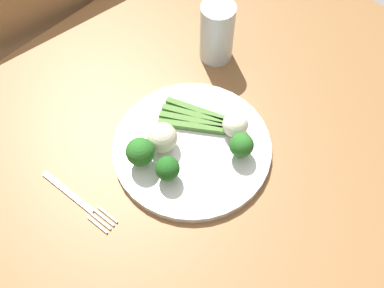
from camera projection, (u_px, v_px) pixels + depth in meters
The scene contains 11 objects.
dining_table at pixel (169, 208), 0.91m from camera, with size 1.30×0.90×0.77m.
chair at pixel (71, 58), 1.33m from camera, with size 0.45×0.45×0.87m.
plate at pixel (192, 148), 0.85m from camera, with size 0.29×0.29×0.01m, color white.
asparagus_bundle at pixel (194, 118), 0.87m from camera, with size 0.10×0.13×0.01m.
broccoli_front at pixel (140, 152), 0.80m from camera, with size 0.05×0.05×0.06m.
broccoli_front_left at pixel (168, 169), 0.78m from camera, with size 0.04×0.04×0.05m.
broccoli_near_center at pixel (241, 145), 0.81m from camera, with size 0.04×0.04×0.05m.
cauliflower_mid at pixel (162, 138), 0.82m from camera, with size 0.05×0.05×0.05m, color beige.
cauliflower_back_right at pixel (235, 125), 0.84m from camera, with size 0.05×0.05×0.05m, color white.
fork at pixel (79, 200), 0.80m from camera, with size 0.04×0.17×0.00m.
water_glass at pixel (217, 32), 0.92m from camera, with size 0.07×0.07×0.13m, color silver.
Camera 1 is at (0.23, 0.29, 1.51)m, focal length 43.82 mm.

